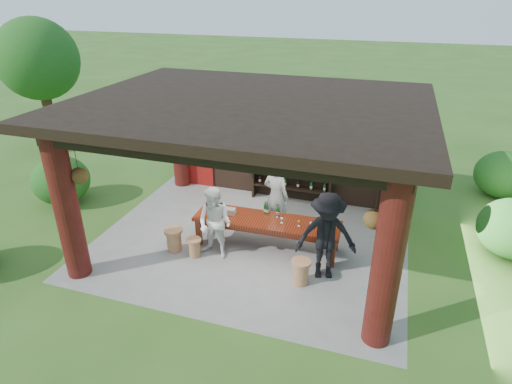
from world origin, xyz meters
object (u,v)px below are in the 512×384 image
(stool_far_left, at_px, (174,239))
(guest_woman, at_px, (215,223))
(stool_near_left, at_px, (194,247))
(guest_man, at_px, (326,236))
(tasting_table, at_px, (267,224))
(host, at_px, (276,197))
(stool_near_right, at_px, (301,271))
(napkin_basket, at_px, (230,211))
(wine_shelf, at_px, (292,168))

(stool_far_left, relative_size, guest_woman, 0.33)
(stool_near_left, xyz_separation_m, guest_man, (2.98, 0.18, 0.75))
(tasting_table, relative_size, stool_near_left, 7.72)
(tasting_table, height_order, host, host)
(stool_far_left, bearing_deg, guest_woman, 6.14)
(tasting_table, distance_m, guest_woman, 1.26)
(stool_near_left, distance_m, guest_woman, 0.79)
(host, bearing_deg, stool_far_left, 56.12)
(guest_woman, relative_size, guest_man, 0.87)
(stool_near_right, distance_m, guest_woman, 2.21)
(stool_far_left, height_order, napkin_basket, napkin_basket)
(guest_man, bearing_deg, stool_near_right, -151.09)
(stool_far_left, distance_m, guest_man, 3.60)
(stool_near_left, bearing_deg, guest_woman, 20.46)
(stool_near_right, relative_size, guest_woman, 0.32)
(guest_woman, distance_m, napkin_basket, 0.71)
(wine_shelf, xyz_separation_m, guest_woman, (-0.98, -3.30, -0.17))
(stool_near_left, xyz_separation_m, guest_woman, (0.47, 0.17, 0.62))
(stool_far_left, bearing_deg, stool_near_right, -5.38)
(tasting_table, relative_size, stool_far_left, 6.10)
(host, bearing_deg, stool_near_left, 66.32)
(stool_near_left, height_order, guest_man, guest_man)
(guest_man, bearing_deg, napkin_basket, 148.75)
(tasting_table, relative_size, guest_woman, 2.02)
(wine_shelf, distance_m, napkin_basket, 2.76)
(guest_woman, distance_m, guest_man, 2.52)
(tasting_table, height_order, stool_near_left, tasting_table)
(guest_woman, bearing_deg, guest_man, 9.49)
(guest_woman, bearing_deg, napkin_basket, 91.66)
(stool_far_left, bearing_deg, guest_man, 1.84)
(wine_shelf, bearing_deg, napkin_basket, -108.87)
(tasting_table, bearing_deg, stool_far_left, -158.37)
(stool_far_left, distance_m, napkin_basket, 1.47)
(stool_near_right, xyz_separation_m, host, (-1.08, 1.92, 0.67))
(stool_near_right, relative_size, guest_man, 0.28)
(wine_shelf, height_order, stool_far_left, wine_shelf)
(tasting_table, distance_m, napkin_basket, 0.94)
(napkin_basket, bearing_deg, guest_man, -16.08)
(stool_near_right, bearing_deg, tasting_table, 134.21)
(stool_far_left, height_order, guest_woman, guest_woman)
(stool_far_left, bearing_deg, stool_near_left, -6.59)
(guest_man, bearing_deg, wine_shelf, 99.71)
(stool_near_right, relative_size, host, 0.29)
(guest_woman, bearing_deg, wine_shelf, 82.81)
(wine_shelf, distance_m, guest_man, 3.63)
(host, bearing_deg, napkin_basket, 59.17)
(wine_shelf, bearing_deg, guest_woman, -106.60)
(stool_near_left, xyz_separation_m, napkin_basket, (0.56, 0.87, 0.58))
(guest_man, xyz_separation_m, napkin_basket, (-2.42, 0.70, -0.17))
(host, relative_size, napkin_basket, 7.37)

